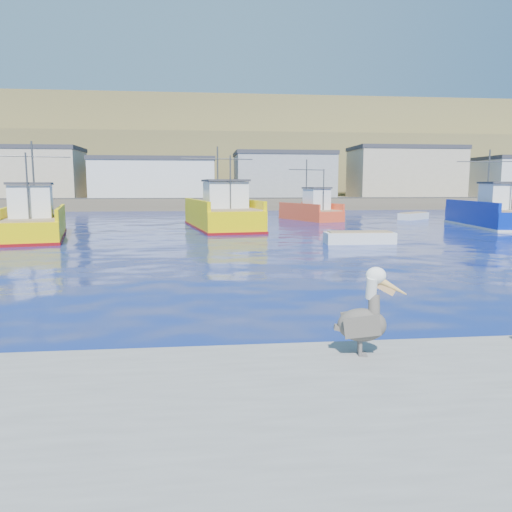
{
  "coord_description": "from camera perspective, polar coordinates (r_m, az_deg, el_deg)",
  "views": [
    {
      "loc": [
        -2.93,
        -11.8,
        3.38
      ],
      "look_at": [
        -1.22,
        3.84,
        1.17
      ],
      "focal_mm": 35.0,
      "sensor_mm": 36.0,
      "label": 1
    }
  ],
  "objects": [
    {
      "name": "ground",
      "position": [
        12.62,
        7.51,
        -7.62
      ],
      "size": [
        260.0,
        260.0,
        0.0
      ],
      "primitive_type": "plane",
      "color": "navy",
      "rests_on": "ground"
    },
    {
      "name": "dock_bollards",
      "position": [
        9.51,
        16.06,
        -9.02
      ],
      "size": [
        36.2,
        0.2,
        0.3
      ],
      "color": "#4C4C4C",
      "rests_on": "dock"
    },
    {
      "name": "far_shore",
      "position": [
        121.17,
        -4.91,
        10.62
      ],
      "size": [
        200.0,
        81.0,
        24.0
      ],
      "color": "brown",
      "rests_on": "ground"
    },
    {
      "name": "trawler_yellow_a",
      "position": [
        35.62,
        -24.0,
        3.47
      ],
      "size": [
        5.68,
        10.98,
        6.41
      ],
      "color": "#EFCF00",
      "rests_on": "ground"
    },
    {
      "name": "trawler_yellow_b",
      "position": [
        40.57,
        -3.95,
        4.77
      ],
      "size": [
        6.29,
        13.15,
        6.68
      ],
      "color": "#EFCF00",
      "rests_on": "ground"
    },
    {
      "name": "trawler_blue",
      "position": [
        46.27,
        25.49,
        4.33
      ],
      "size": [
        5.61,
        11.83,
        6.53
      ],
      "color": "#03209B",
      "rests_on": "ground"
    },
    {
      "name": "boat_orange",
      "position": [
        50.17,
        6.38,
        5.23
      ],
      "size": [
        5.38,
        8.26,
        6.01
      ],
      "color": "#F24824",
      "rests_on": "ground"
    },
    {
      "name": "skiff_mid",
      "position": [
        30.22,
        11.74,
        1.95
      ],
      "size": [
        4.13,
        1.56,
        0.89
      ],
      "color": "silver",
      "rests_on": "ground"
    },
    {
      "name": "skiff_far",
      "position": [
        53.51,
        17.56,
        4.31
      ],
      "size": [
        4.02,
        3.7,
        0.88
      ],
      "color": "silver",
      "rests_on": "ground"
    },
    {
      "name": "pelican",
      "position": [
        8.78,
        12.31,
        -6.88
      ],
      "size": [
        1.24,
        0.64,
        1.53
      ],
      "color": "#595451",
      "rests_on": "dock"
    }
  ]
}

